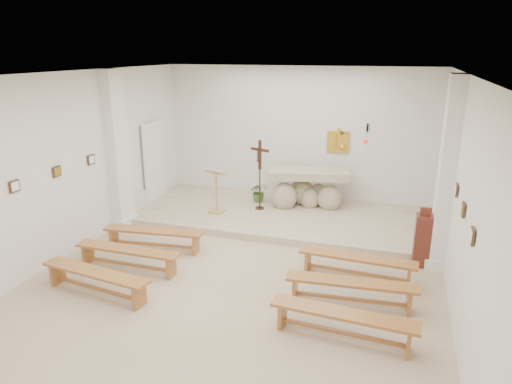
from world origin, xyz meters
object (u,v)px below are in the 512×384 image
(bench_right_front, at_px, (357,262))
(bench_right_second, at_px, (351,287))
(bench_left_third, at_px, (96,277))
(altar, at_px, (307,191))
(bench_left_front, at_px, (154,235))
(donation_pedestal, at_px, (423,240))
(lectern, at_px, (216,191))
(crucifix_stand, at_px, (260,170))
(bench_left_second, at_px, (128,254))
(bench_right_third, at_px, (343,319))

(bench_right_front, distance_m, bench_right_second, 0.93)
(bench_left_third, bearing_deg, altar, 71.73)
(bench_left_front, bearing_deg, donation_pedestal, 3.75)
(lectern, height_order, bench_left_front, lectern)
(crucifix_stand, xyz_separation_m, bench_left_second, (-1.41, -3.55, -0.81))
(crucifix_stand, distance_m, bench_left_second, 3.91)
(bench_left_front, bearing_deg, bench_right_second, -19.39)
(lectern, xyz_separation_m, donation_pedestal, (4.60, -1.16, -0.18))
(bench_right_second, relative_size, bench_left_third, 1.00)
(altar, xyz_separation_m, bench_right_third, (1.55, -5.06, -0.21))
(altar, height_order, bench_right_second, altar)
(bench_right_front, bearing_deg, bench_left_second, -163.72)
(bench_right_front, bearing_deg, crucifix_stand, 138.00)
(crucifix_stand, relative_size, bench_right_third, 0.83)
(bench_right_second, bearing_deg, crucifix_stand, 121.58)
(bench_right_front, relative_size, bench_left_second, 1.01)
(donation_pedestal, relative_size, bench_left_third, 0.55)
(lectern, bearing_deg, bench_left_third, -90.45)
(bench_right_second, xyz_separation_m, bench_left_third, (-4.02, -0.93, 0.00))
(donation_pedestal, height_order, bench_left_third, donation_pedestal)
(bench_right_second, bearing_deg, lectern, 134.84)
(bench_right_front, bearing_deg, altar, 119.16)
(bench_right_front, bearing_deg, bench_left_front, -176.82)
(bench_left_second, bearing_deg, bench_right_front, 13.79)
(crucifix_stand, relative_size, bench_right_front, 0.83)
(bench_left_front, relative_size, bench_left_second, 1.01)
(altar, xyz_separation_m, bench_left_front, (-2.47, -3.19, -0.21))
(bench_left_third, relative_size, bench_right_third, 1.00)
(bench_left_second, xyz_separation_m, bench_right_second, (4.02, -0.00, 0.00))
(altar, relative_size, bench_left_front, 1.00)
(lectern, xyz_separation_m, bench_right_third, (3.51, -3.93, -0.36))
(bench_right_front, bearing_deg, donation_pedestal, 42.86)
(altar, distance_m, bench_right_front, 3.55)
(crucifix_stand, bearing_deg, bench_right_front, -23.55)
(bench_left_second, bearing_deg, bench_right_third, -12.40)
(lectern, relative_size, bench_right_third, 0.53)
(altar, bearing_deg, bench_right_third, -84.46)
(bench_left_second, bearing_deg, bench_left_front, 90.69)
(bench_right_front, distance_m, bench_left_third, 4.43)
(bench_left_second, height_order, bench_left_third, same)
(altar, height_order, donation_pedestal, donation_pedestal)
(bench_right_third, bearing_deg, bench_left_front, 158.97)
(crucifix_stand, relative_size, bench_left_front, 0.82)
(bench_right_third, bearing_deg, bench_right_front, 93.92)
(donation_pedestal, height_order, bench_right_third, donation_pedestal)
(bench_right_third, bearing_deg, lectern, 135.65)
(crucifix_stand, relative_size, donation_pedestal, 1.48)
(lectern, xyz_separation_m, crucifix_stand, (0.90, 0.56, 0.45))
(altar, relative_size, crucifix_stand, 1.22)
(bench_right_second, height_order, bench_left_third, same)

